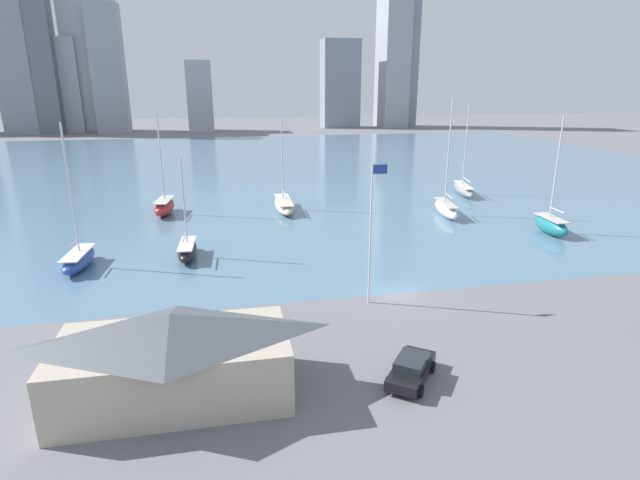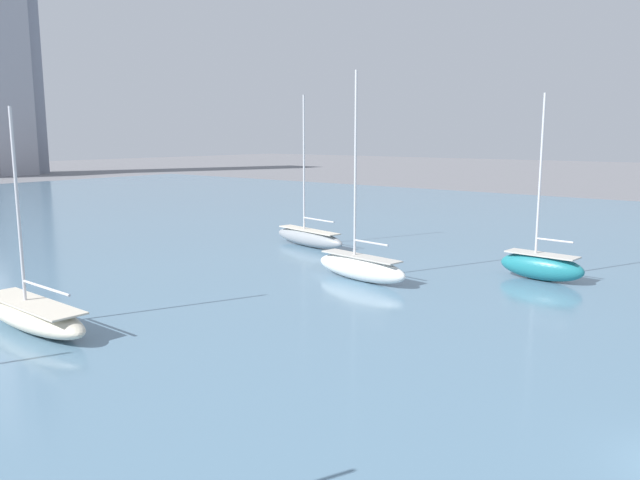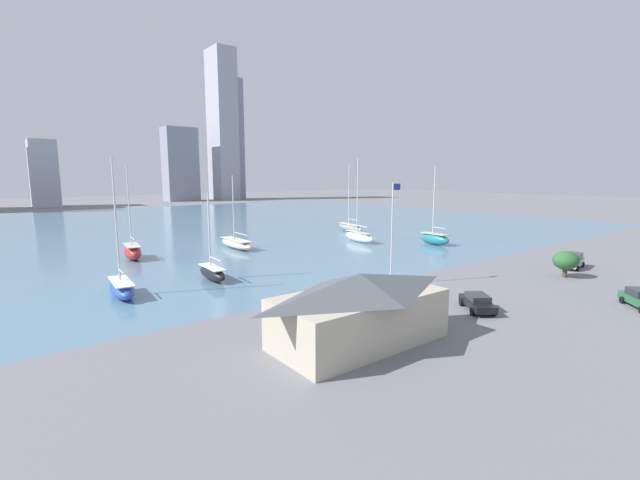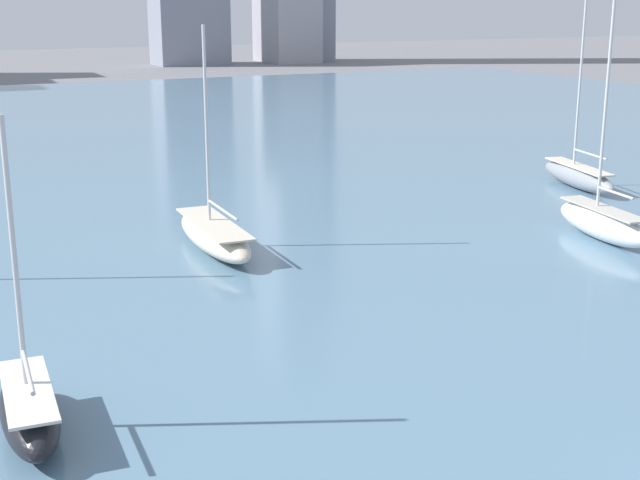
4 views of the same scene
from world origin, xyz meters
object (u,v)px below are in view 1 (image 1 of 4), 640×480
object	(u,v)px
sailboat_gray	(463,189)
sailboat_teal	(551,225)
sailboat_cream	(284,204)
sailboat_red	(164,206)
boat_shed	(174,356)
parked_sedan_black	(411,368)
sailboat_black	(187,250)
sailboat_white	(446,208)
sailboat_blue	(79,259)
flag_pole	(371,230)

from	to	relation	value
sailboat_gray	sailboat_teal	distance (m)	22.65
sailboat_cream	sailboat_red	size ratio (longest dim) A/B	0.88
boat_shed	sailboat_cream	bearing A→B (deg)	74.94
sailboat_cream	sailboat_red	bearing A→B (deg)	178.58
boat_shed	sailboat_gray	xyz separation A→B (m)	(41.75, 47.44, -1.63)
sailboat_gray	parked_sedan_black	bearing A→B (deg)	-108.18
sailboat_black	sailboat_white	xyz separation A→B (m)	(33.51, 10.79, 0.18)
sailboat_blue	sailboat_red	bearing A→B (deg)	77.18
boat_shed	sailboat_white	xyz separation A→B (m)	(32.97, 35.27, -1.51)
sailboat_gray	sailboat_teal	xyz separation A→B (m)	(-0.26, -22.64, 0.16)
sailboat_blue	parked_sedan_black	size ratio (longest dim) A/B	2.87
sailboat_black	parked_sedan_black	distance (m)	29.23
sailboat_gray	sailboat_white	xyz separation A→B (m)	(-8.77, -12.17, 0.12)
sailboat_blue	sailboat_white	bearing A→B (deg)	19.44
sailboat_teal	sailboat_white	xyz separation A→B (m)	(-8.51, 10.47, -0.04)
boat_shed	sailboat_white	world-z (taller)	sailboat_white
sailboat_cream	sailboat_teal	bearing A→B (deg)	-29.54
sailboat_red	sailboat_white	distance (m)	38.35
boat_shed	flag_pole	bearing A→B (deg)	35.65
sailboat_white	sailboat_teal	bearing A→B (deg)	-42.62
sailboat_cream	parked_sedan_black	xyz separation A→B (m)	(1.79, -43.84, -0.08)
flag_pole	sailboat_cream	distance (m)	33.08
sailboat_cream	sailboat_gray	bearing A→B (deg)	10.60
sailboat_teal	sailboat_red	world-z (taller)	sailboat_red
sailboat_white	sailboat_blue	xyz separation A→B (m)	(-43.66, -11.72, -0.13)
sailboat_cream	boat_shed	bearing A→B (deg)	-103.81
flag_pole	sailboat_gray	distance (m)	46.42
sailboat_cream	sailboat_red	xyz separation A→B (m)	(-16.31, 0.89, 0.31)
sailboat_teal	sailboat_blue	distance (m)	52.18
flag_pole	sailboat_black	size ratio (longest dim) A/B	1.12
sailboat_gray	sailboat_red	size ratio (longest dim) A/B	1.04
flag_pole	sailboat_black	bearing A→B (deg)	136.53
sailboat_gray	boat_shed	bearing A→B (deg)	-119.46
sailboat_white	sailboat_black	bearing A→B (deg)	-153.88
boat_shed	sailboat_blue	distance (m)	25.91
sailboat_teal	sailboat_blue	size ratio (longest dim) A/B	0.99
sailboat_teal	sailboat_white	distance (m)	13.49
sailboat_black	parked_sedan_black	world-z (taller)	sailboat_black
sailboat_black	sailboat_gray	size ratio (longest dim) A/B	0.71
sailboat_cream	sailboat_black	distance (m)	22.10
boat_shed	sailboat_gray	world-z (taller)	sailboat_gray
sailboat_teal	sailboat_white	size ratio (longest dim) A/B	0.90
flag_pole	sailboat_blue	distance (m)	28.97
sailboat_black	sailboat_white	size ratio (longest dim) A/B	0.67
sailboat_blue	sailboat_gray	bearing A→B (deg)	28.92
sailboat_gray	sailboat_white	bearing A→B (deg)	-113.88
sailboat_gray	sailboat_teal	bearing A→B (deg)	-78.78
flag_pole	parked_sedan_black	world-z (taller)	flag_pole
flag_pole	sailboat_white	xyz separation A→B (m)	(18.47, 25.04, -5.11)
parked_sedan_black	sailboat_blue	bearing A→B (deg)	171.89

